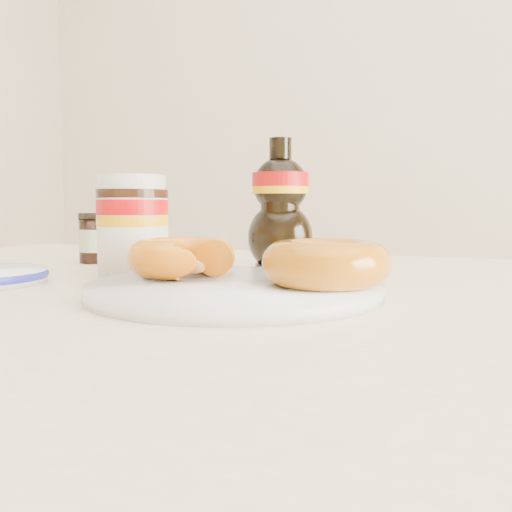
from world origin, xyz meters
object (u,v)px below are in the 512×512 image
at_px(donut_whole, 326,263).
at_px(syrup_bottle, 280,204).
at_px(dark_jar, 95,238).
at_px(dining_table, 229,360).
at_px(plate, 235,289).
at_px(nutella_jar, 133,222).
at_px(donut_bitten, 181,257).

relative_size(donut_whole, syrup_bottle, 0.65).
bearing_deg(dark_jar, dining_table, -24.89).
relative_size(plate, donut_whole, 2.40).
bearing_deg(nutella_jar, dining_table, -12.20).
xyz_separation_m(donut_whole, syrup_bottle, (-0.14, 0.23, 0.05)).
height_order(donut_bitten, dark_jar, dark_jar).
distance_m(donut_bitten, syrup_bottle, 0.23).
bearing_deg(plate, syrup_bottle, 101.76).
bearing_deg(donut_whole, nutella_jar, 162.65).
bearing_deg(donut_bitten, nutella_jar, 131.31).
relative_size(dining_table, donut_bitten, 12.63).
distance_m(dining_table, donut_bitten, 0.13).
xyz_separation_m(nutella_jar, syrup_bottle, (0.14, 0.15, 0.02)).
bearing_deg(donut_whole, dining_table, 156.88).
distance_m(nutella_jar, dark_jar, 0.19).
height_order(plate, dark_jar, dark_jar).
bearing_deg(plate, donut_whole, 8.61).
xyz_separation_m(dining_table, plate, (0.04, -0.07, 0.09)).
distance_m(plate, syrup_bottle, 0.26).
bearing_deg(donut_whole, plate, -171.39).
height_order(plate, donut_bitten, donut_bitten).
height_order(dining_table, donut_whole, donut_whole).
height_order(syrup_bottle, dark_jar, syrup_bottle).
distance_m(plate, donut_bitten, 0.08).
relative_size(dining_table, nutella_jar, 11.29).
bearing_deg(donut_whole, dark_jar, 155.63).
distance_m(donut_whole, dark_jar, 0.47).
height_order(donut_whole, dark_jar, dark_jar).
relative_size(plate, nutella_jar, 2.26).
bearing_deg(donut_bitten, syrup_bottle, 69.28).
distance_m(dining_table, nutella_jar, 0.21).
xyz_separation_m(donut_bitten, syrup_bottle, (0.02, 0.22, 0.06)).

